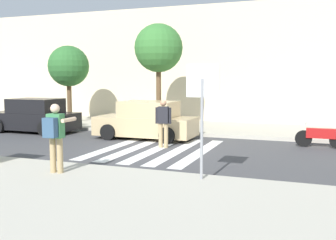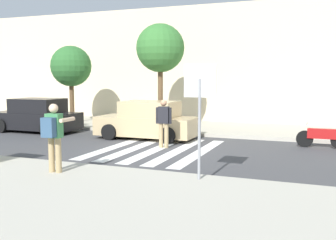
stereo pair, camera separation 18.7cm
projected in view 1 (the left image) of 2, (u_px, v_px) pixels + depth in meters
ground_plane at (154, 150)px, 13.58m from camera, size 120.00×120.00×0.00m
sidewalk_near at (34, 201)px, 7.81m from camera, size 60.00×6.00×0.14m
sidewalk_far at (201, 128)px, 19.16m from camera, size 60.00×4.80×0.14m
building_facade_far at (222, 66)px, 22.92m from camera, size 56.00×4.00×6.41m
crosswalk_stripe_0 at (116, 146)px, 14.33m from camera, size 0.44×5.20×0.01m
crosswalk_stripe_1 at (135, 148)px, 14.05m from camera, size 0.44×5.20×0.01m
crosswalk_stripe_2 at (156, 149)px, 13.77m from camera, size 0.44×5.20×0.01m
crosswalk_stripe_3 at (178, 151)px, 13.49m from camera, size 0.44×5.20×0.01m
crosswalk_stripe_4 at (200, 152)px, 13.21m from camera, size 0.44×5.20×0.01m
stop_sign at (202, 96)px, 9.00m from camera, size 0.76×0.08×2.68m
photographer_with_backpack at (55, 132)px, 9.69m from camera, size 0.61×0.86×1.72m
pedestrian_crossing at (163, 121)px, 13.99m from camera, size 0.58×0.29×1.72m
parked_car_black at (34, 116)px, 18.08m from camera, size 4.10×1.92×1.55m
parked_car_tan at (146, 121)px, 16.10m from camera, size 4.10×1.92×1.55m
motorcycle at (321, 136)px, 14.07m from camera, size 1.76×0.60×0.87m
street_tree_west at (69, 67)px, 20.38m from camera, size 2.11×2.11×4.02m
street_tree_center at (159, 49)px, 18.33m from camera, size 2.26×2.26×4.88m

